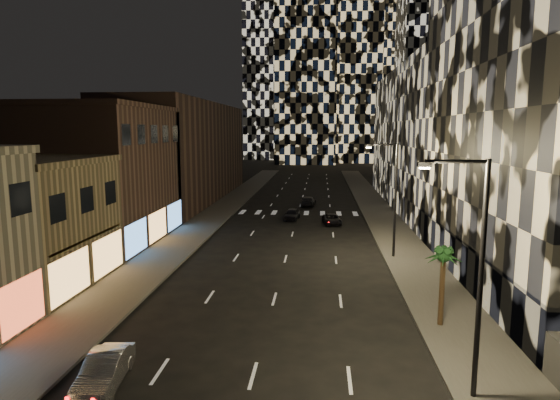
% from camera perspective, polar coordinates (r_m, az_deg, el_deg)
% --- Properties ---
extents(sidewalk_left, '(4.00, 120.00, 0.15)m').
position_cam_1_polar(sidewalk_left, '(59.31, -7.45, -1.35)').
color(sidewalk_left, '#47443F').
rests_on(sidewalk_left, ground).
extents(sidewalk_right, '(4.00, 120.00, 0.15)m').
position_cam_1_polar(sidewalk_right, '(58.39, 12.10, -1.62)').
color(sidewalk_right, '#47443F').
rests_on(sidewalk_right, ground).
extents(curb_left, '(0.20, 120.00, 0.15)m').
position_cam_1_polar(curb_left, '(58.89, -5.46, -1.38)').
color(curb_left, '#4C4C47').
rests_on(curb_left, ground).
extents(curb_right, '(0.20, 120.00, 0.15)m').
position_cam_1_polar(curb_right, '(58.16, 10.05, -1.60)').
color(curb_right, '#4C4C47').
rests_on(curb_right, ground).
extents(retail_tan, '(10.00, 10.00, 8.00)m').
position_cam_1_polar(retail_tan, '(34.83, -29.62, -2.78)').
color(retail_tan, '#897752').
rests_on(retail_tan, ground).
extents(retail_brown, '(10.00, 15.00, 12.00)m').
position_cam_1_polar(retail_brown, '(45.28, -20.86, 2.69)').
color(retail_brown, '#4D352C').
rests_on(retail_brown, ground).
extents(retail_filler_left, '(10.00, 40.00, 14.00)m').
position_cam_1_polar(retail_filler_left, '(69.96, -11.43, 5.76)').
color(retail_filler_left, '#4D352C').
rests_on(retail_filler_left, ground).
extents(midrise_base, '(0.60, 25.00, 3.00)m').
position_cam_1_polar(midrise_base, '(34.09, 21.31, -6.78)').
color(midrise_base, '#383838').
rests_on(midrise_base, ground).
extents(midrise_filler_right, '(16.00, 40.00, 18.00)m').
position_cam_1_polar(midrise_filler_right, '(66.35, 20.26, 6.99)').
color(midrise_filler_right, '#232326').
rests_on(midrise_filler_right, ground).
extents(tower_center_low, '(18.00, 18.00, 95.00)m').
position_cam_1_polar(tower_center_low, '(151.79, 3.33, 22.73)').
color(tower_center_low, black).
rests_on(tower_center_low, ground).
extents(streetlight_near, '(2.55, 0.25, 9.00)m').
position_cam_1_polar(streetlight_near, '(18.59, 22.67, -7.11)').
color(streetlight_near, black).
rests_on(streetlight_near, sidewalk_right).
extents(streetlight_far, '(2.55, 0.25, 9.00)m').
position_cam_1_polar(streetlight_far, '(37.78, 13.55, 0.98)').
color(streetlight_far, black).
rests_on(streetlight_far, sidewalk_right).
extents(car_silver_parked, '(1.77, 4.05, 1.30)m').
position_cam_1_polar(car_silver_parked, '(21.06, -20.62, -18.88)').
color(car_silver_parked, gray).
rests_on(car_silver_parked, ground).
extents(car_dark_midlane, '(1.93, 3.88, 1.27)m').
position_cam_1_polar(car_dark_midlane, '(53.47, 1.48, -1.75)').
color(car_dark_midlane, black).
rests_on(car_dark_midlane, ground).
extents(car_dark_oncoming, '(2.11, 4.51, 1.27)m').
position_cam_1_polar(car_dark_oncoming, '(63.34, 3.46, -0.15)').
color(car_dark_oncoming, black).
rests_on(car_dark_oncoming, ground).
extents(car_dark_rightlane, '(2.25, 4.07, 1.08)m').
position_cam_1_polar(car_dark_rightlane, '(51.24, 6.36, -2.36)').
color(car_dark_rightlane, black).
rests_on(car_dark_rightlane, ground).
extents(palm_tree, '(2.09, 2.12, 4.15)m').
position_cam_1_polar(palm_tree, '(25.40, 19.30, -6.98)').
color(palm_tree, '#47331E').
rests_on(palm_tree, sidewalk_right).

